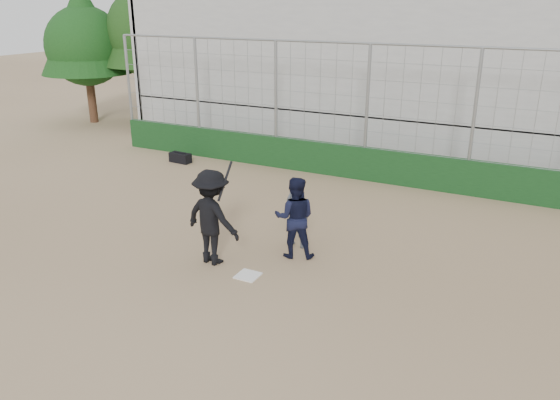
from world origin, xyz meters
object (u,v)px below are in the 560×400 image
at_px(umpire, 297,217).
at_px(equipment_bag, 180,158).
at_px(batter_at_plate, 212,217).
at_px(catcher_crouched, 295,231).

distance_m(umpire, equipment_bag, 7.65).
distance_m(batter_at_plate, catcher_crouched, 1.75).
xyz_separation_m(batter_at_plate, catcher_crouched, (1.40, 0.97, -0.40)).
bearing_deg(umpire, catcher_crouched, 117.25).
bearing_deg(catcher_crouched, umpire, 109.99).
height_order(catcher_crouched, equipment_bag, catcher_crouched).
bearing_deg(batter_at_plate, catcher_crouched, 34.74).
xyz_separation_m(catcher_crouched, umpire, (-0.19, 0.53, 0.10)).
bearing_deg(umpire, equipment_bag, -26.44).
distance_m(batter_at_plate, umpire, 1.95).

